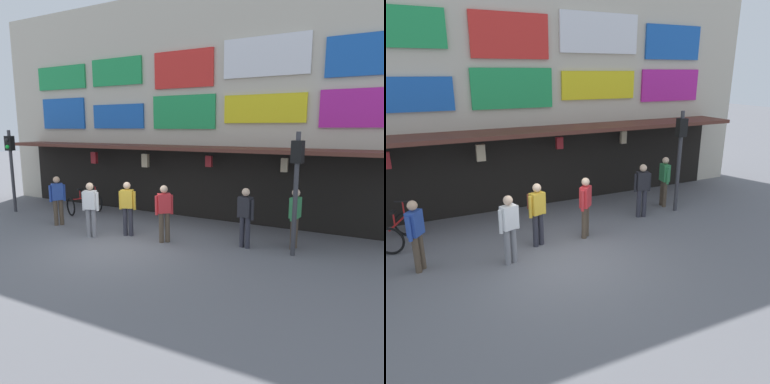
# 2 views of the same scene
# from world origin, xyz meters

# --- Properties ---
(ground_plane) EXTENTS (80.00, 80.00, 0.00)m
(ground_plane) POSITION_xyz_m (0.00, 0.00, 0.00)
(ground_plane) COLOR slate
(shopfront) EXTENTS (18.00, 2.60, 8.00)m
(shopfront) POSITION_xyz_m (0.00, 4.57, 3.96)
(shopfront) COLOR beige
(shopfront) RESTS_ON ground
(traffic_light_near) EXTENTS (0.33, 0.35, 3.20)m
(traffic_light_near) POSITION_xyz_m (-6.30, 1.52, 2.14)
(traffic_light_near) COLOR #38383D
(traffic_light_near) RESTS_ON ground
(traffic_light_far) EXTENTS (0.31, 0.34, 3.20)m
(traffic_light_far) POSITION_xyz_m (4.54, 1.54, 2.14)
(traffic_light_far) COLOR #38383D
(traffic_light_far) RESTS_ON ground
(bicycle_parked) EXTENTS (1.10, 1.35, 1.05)m
(bicycle_parked) POSITION_xyz_m (-3.61, 2.55, 0.39)
(bicycle_parked) COLOR black
(bicycle_parked) RESTS_ON ground
(pedestrian_in_blue) EXTENTS (0.28, 0.52, 1.68)m
(pedestrian_in_blue) POSITION_xyz_m (4.45, 2.07, 0.95)
(pedestrian_in_blue) COLOR brown
(pedestrian_in_blue) RESTS_ON ground
(pedestrian_in_green) EXTENTS (0.51, 0.31, 1.68)m
(pedestrian_in_green) POSITION_xyz_m (3.22, 1.55, 0.95)
(pedestrian_in_green) COLOR #2D2D38
(pedestrian_in_green) RESTS_ON ground
(pedestrian_in_white) EXTENTS (0.51, 0.32, 1.68)m
(pedestrian_in_white) POSITION_xyz_m (-1.25, 0.35, 0.95)
(pedestrian_in_white) COLOR gray
(pedestrian_in_white) RESTS_ON ground
(pedestrian_in_black) EXTENTS (0.39, 0.45, 1.68)m
(pedestrian_in_black) POSITION_xyz_m (-3.21, 0.89, 0.95)
(pedestrian_in_black) COLOR brown
(pedestrian_in_black) RESTS_ON ground
(pedestrian_in_yellow) EXTENTS (0.41, 0.41, 1.68)m
(pedestrian_in_yellow) POSITION_xyz_m (0.99, 0.94, 0.95)
(pedestrian_in_yellow) COLOR brown
(pedestrian_in_yellow) RESTS_ON ground
(pedestrian_in_red) EXTENTS (0.51, 0.44, 1.68)m
(pedestrian_in_red) POSITION_xyz_m (-0.35, 1.00, 0.98)
(pedestrian_in_red) COLOR #2D2D38
(pedestrian_in_red) RESTS_ON ground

